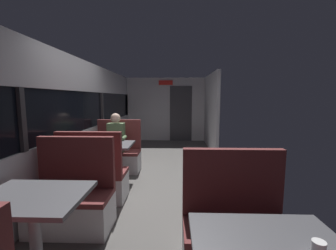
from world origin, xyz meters
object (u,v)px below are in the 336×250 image
dining_table_mid_window (108,149)px  bench_mid_window_facing_end (94,180)px  bench_front_aisle_facing_entry (235,236)px  coffee_cup_primary (318,249)px  bench_near_window_facing_entry (72,202)px  bench_mid_window_facing_entry (118,156)px  dining_table_near_window (33,206)px  seated_passenger (117,147)px

dining_table_mid_window → bench_mid_window_facing_end: bearing=-90.0°
dining_table_mid_window → bench_front_aisle_facing_entry: size_ratio=0.82×
coffee_cup_primary → dining_table_mid_window: bearing=125.4°
dining_table_mid_window → bench_mid_window_facing_end: size_ratio=0.82×
coffee_cup_primary → bench_near_window_facing_entry: bearing=145.3°
bench_mid_window_facing_entry → bench_front_aisle_facing_entry: bearing=-56.8°
bench_near_window_facing_entry → bench_mid_window_facing_entry: same height
dining_table_near_window → bench_mid_window_facing_end: 1.47m
bench_mid_window_facing_end → coffee_cup_primary: (2.00, -2.11, 0.46)m
dining_table_near_window → seated_passenger: (0.00, 2.76, -0.10)m
bench_mid_window_facing_entry → bench_front_aisle_facing_entry: (1.79, -2.73, 0.00)m
bench_mid_window_facing_end → bench_mid_window_facing_entry: bearing=90.0°
bench_mid_window_facing_end → bench_near_window_facing_entry: bearing=-90.0°
bench_mid_window_facing_entry → seated_passenger: bearing=-90.0°
dining_table_mid_window → coffee_cup_primary: bearing=-54.6°
bench_mid_window_facing_entry → seated_passenger: 0.22m
dining_table_mid_window → bench_mid_window_facing_entry: bearing=90.0°
bench_near_window_facing_entry → seated_passenger: 2.07m
bench_front_aisle_facing_entry → coffee_cup_primary: bearing=-75.2°
dining_table_mid_window → coffee_cup_primary: size_ratio=10.00×
seated_passenger → bench_near_window_facing_entry: bearing=-90.0°
bench_near_window_facing_entry → seated_passenger: (0.00, 2.06, 0.21)m
seated_passenger → coffee_cup_primary: (2.00, -3.44, 0.25)m
bench_mid_window_facing_end → coffee_cup_primary: size_ratio=12.22×
bench_front_aisle_facing_entry → seated_passenger: (-1.79, 2.66, 0.21)m
bench_mid_window_facing_end → coffee_cup_primary: bench_mid_window_facing_end is taller
bench_front_aisle_facing_entry → seated_passenger: 3.21m
dining_table_near_window → bench_mid_window_facing_end: bench_mid_window_facing_end is taller
dining_table_near_window → bench_mid_window_facing_end: bearing=90.0°
dining_table_near_window → seated_passenger: bearing=90.0°
bench_mid_window_facing_entry → bench_front_aisle_facing_entry: same height
bench_near_window_facing_entry → bench_front_aisle_facing_entry: size_ratio=1.00×
bench_mid_window_facing_end → bench_mid_window_facing_entry: (0.00, 1.40, 0.00)m
coffee_cup_primary → seated_passenger: bearing=120.1°
seated_passenger → dining_table_mid_window: bearing=-90.0°
dining_table_near_window → bench_front_aisle_facing_entry: 1.82m
dining_table_near_window → coffee_cup_primary: (2.00, -0.68, 0.15)m
dining_table_near_window → bench_mid_window_facing_entry: bench_mid_window_facing_entry is taller
dining_table_mid_window → coffee_cup_primary: coffee_cup_primary is taller
bench_front_aisle_facing_entry → coffee_cup_primary: bench_front_aisle_facing_entry is taller
bench_near_window_facing_entry → dining_table_mid_window: bench_near_window_facing_entry is taller
dining_table_near_window → dining_table_mid_window: (0.00, 2.13, 0.00)m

